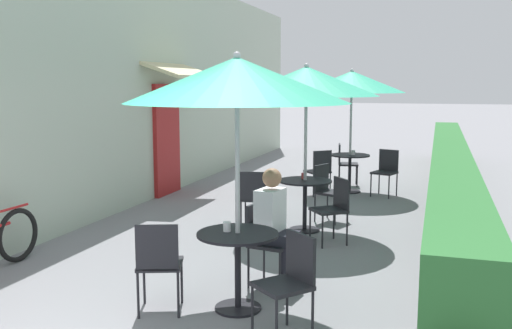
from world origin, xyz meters
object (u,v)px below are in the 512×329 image
(cafe_chair_mid_right, at_px, (327,188))
(cafe_chair_far_left, at_px, (319,169))
(patio_table_near, at_px, (238,255))
(seated_patron_near_left, at_px, (275,222))
(cafe_chair_mid_left, at_px, (334,205))
(coffee_cup_mid, at_px, (304,176))
(patio_table_far, at_px, (350,165))
(patio_umbrella_mid, at_px, (306,81))
(cafe_chair_far_back, at_px, (345,161))
(cafe_chair_near_left, at_px, (265,237))
(cafe_chair_far_right, at_px, (386,169))
(cafe_chair_near_back, at_px, (290,277))
(patio_umbrella_near, at_px, (237,80))
(cafe_chair_mid_back, at_px, (254,195))
(coffee_cup_near, at_px, (227,227))
(coffee_cup_far, at_px, (353,152))
(patio_umbrella_far, at_px, (352,82))
(cafe_chair_near_right, at_px, (159,260))
(patio_table_mid, at_px, (305,194))

(cafe_chair_mid_right, height_order, cafe_chair_far_left, same)
(patio_table_near, height_order, seated_patron_near_left, seated_patron_near_left)
(cafe_chair_mid_left, height_order, coffee_cup_mid, cafe_chair_mid_left)
(patio_table_far, bearing_deg, cafe_chair_mid_left, -84.75)
(patio_umbrella_mid, relative_size, cafe_chair_far_back, 2.75)
(patio_table_near, distance_m, cafe_chair_near_left, 0.73)
(cafe_chair_far_right, bearing_deg, cafe_chair_near_back, 107.04)
(cafe_chair_near_left, distance_m, cafe_chair_mid_right, 3.00)
(cafe_chair_near_back, distance_m, cafe_chair_mid_left, 2.92)
(patio_umbrella_near, xyz_separation_m, seated_patron_near_left, (0.16, 0.70, -1.45))
(cafe_chair_near_back, xyz_separation_m, cafe_chair_far_back, (-0.70, 7.28, 0.00))
(cafe_chair_mid_left, height_order, cafe_chair_mid_back, same)
(cafe_chair_mid_back, bearing_deg, cafe_chair_mid_right, 36.05)
(coffee_cup_near, xyz_separation_m, coffee_cup_far, (0.29, 6.16, 0.00))
(cafe_chair_far_back, xyz_separation_m, coffee_cup_far, (0.27, -0.70, 0.27))
(seated_patron_near_left, bearing_deg, cafe_chair_near_left, -90.00)
(cafe_chair_mid_left, distance_m, cafe_chair_far_right, 3.53)
(cafe_chair_near_left, distance_m, patio_umbrella_far, 5.70)
(coffee_cup_mid, relative_size, cafe_chair_far_right, 0.10)
(patio_umbrella_near, bearing_deg, patio_table_near, 0.00)
(cafe_chair_mid_left, bearing_deg, cafe_chair_near_left, 128.54)
(cafe_chair_far_right, bearing_deg, coffee_cup_far, 5.08)
(seated_patron_near_left, relative_size, cafe_chair_mid_right, 1.44)
(cafe_chair_mid_back, relative_size, patio_umbrella_far, 0.36)
(seated_patron_near_left, distance_m, cafe_chair_mid_back, 2.33)
(cafe_chair_mid_left, bearing_deg, cafe_chair_near_back, 144.31)
(cafe_chair_far_back, bearing_deg, cafe_chair_near_back, -5.51)
(patio_umbrella_near, distance_m, cafe_chair_far_right, 6.29)
(coffee_cup_mid, bearing_deg, seated_patron_near_left, -83.99)
(seated_patron_near_left, bearing_deg, cafe_chair_near_right, -28.44)
(patio_table_mid, bearing_deg, cafe_chair_mid_back, -165.36)
(cafe_chair_mid_back, distance_m, cafe_chair_far_back, 4.09)
(cafe_chair_far_back, relative_size, coffee_cup_far, 9.67)
(cafe_chair_near_right, bearing_deg, cafe_chair_far_right, 56.70)
(patio_umbrella_far, relative_size, cafe_chair_far_back, 2.75)
(patio_table_far, relative_size, coffee_cup_far, 8.47)
(cafe_chair_near_left, bearing_deg, coffee_cup_near, -3.14)
(cafe_chair_near_left, distance_m, patio_table_mid, 2.31)
(seated_patron_near_left, distance_m, cafe_chair_near_right, 1.32)
(cafe_chair_near_right, xyz_separation_m, patio_table_mid, (0.60, 3.35, 0.02))
(patio_table_near, relative_size, cafe_chair_mid_back, 0.88)
(cafe_chair_near_right, distance_m, cafe_chair_mid_left, 3.04)
(patio_table_near, distance_m, seated_patron_near_left, 0.74)
(cafe_chair_mid_left, distance_m, coffee_cup_mid, 0.87)
(cafe_chair_near_right, xyz_separation_m, cafe_chair_far_back, (0.56, 7.20, 0.00))
(cafe_chair_mid_left, relative_size, patio_umbrella_far, 0.36)
(patio_table_mid, xyz_separation_m, cafe_chair_mid_back, (-0.70, -0.18, -0.02))
(patio_table_mid, height_order, cafe_chair_mid_left, cafe_chair_mid_left)
(patio_table_near, xyz_separation_m, coffee_cup_near, (-0.11, 0.02, 0.25))
(cafe_chair_near_back, distance_m, cafe_chair_mid_right, 4.16)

